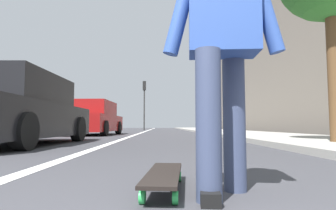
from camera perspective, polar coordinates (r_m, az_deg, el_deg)
The scene contains 9 objects.
ground_plane at distance 10.50m, azimuth -0.49°, elevation -6.47°, with size 80.00×80.00×0.00m, color #38383D.
lane_stripe_white at distance 20.53m, azimuth -4.52°, elevation -5.37°, with size 52.00×0.16×0.01m, color silver.
sidewalk_curb at distance 18.85m, azimuth 9.85°, elevation -5.26°, with size 52.00×3.20×0.11m, color #9E9B93.
building_facade at distance 24.12m, azimuth 15.23°, elevation 9.07°, with size 40.00×1.20×11.82m, color gray.
skateboard at distance 1.78m, azimuth -0.88°, elevation -14.26°, with size 0.85×0.28×0.11m.
skater_person at distance 1.73m, azimuth 11.07°, elevation 13.85°, with size 0.45×0.72×1.64m.
parked_car_near at distance 6.59m, azimuth -28.51°, elevation -1.14°, with size 4.41×1.94×1.47m.
parked_car_mid at distance 12.60m, azimuth -15.10°, elevation -2.79°, with size 4.43×2.03×1.46m.
traffic_light at distance 24.60m, azimuth -4.89°, elevation 1.79°, with size 0.33×0.28×4.34m.
Camera 1 is at (-0.50, 0.14, 0.40)m, focal length 29.67 mm.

